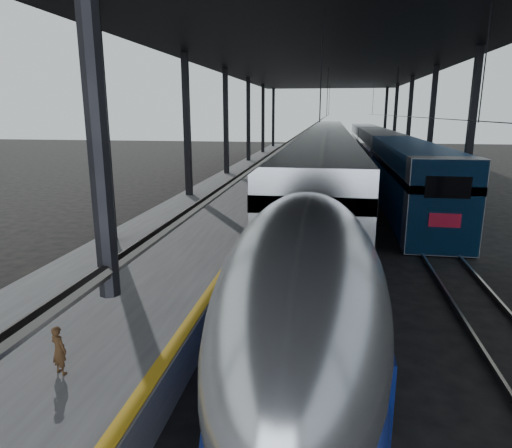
# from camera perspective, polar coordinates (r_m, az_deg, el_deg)

# --- Properties ---
(ground) EXTENTS (160.00, 160.00, 0.00)m
(ground) POSITION_cam_1_polar(r_m,az_deg,el_deg) (12.45, -3.07, -13.88)
(ground) COLOR black
(ground) RESTS_ON ground
(platform) EXTENTS (6.00, 80.00, 1.00)m
(platform) POSITION_cam_1_polar(r_m,az_deg,el_deg) (31.76, -1.62, 4.26)
(platform) COLOR #4C4C4F
(platform) RESTS_ON ground
(yellow_strip) EXTENTS (0.30, 80.00, 0.01)m
(yellow_strip) POSITION_cam_1_polar(r_m,az_deg,el_deg) (31.28, 3.44, 5.03)
(yellow_strip) COLOR gold
(yellow_strip) RESTS_ON platform
(rails) EXTENTS (6.52, 80.00, 0.16)m
(rails) POSITION_cam_1_polar(r_m,az_deg,el_deg) (31.35, 12.93, 3.00)
(rails) COLOR slate
(rails) RESTS_ON ground
(canopy) EXTENTS (18.00, 75.00, 9.47)m
(canopy) POSITION_cam_1_polar(r_m,az_deg,el_deg) (30.94, 8.77, 19.87)
(canopy) COLOR black
(canopy) RESTS_ON ground
(tgv_train) EXTENTS (3.15, 65.20, 4.51)m
(tgv_train) POSITION_cam_1_polar(r_m,az_deg,el_deg) (35.33, 8.60, 7.72)
(tgv_train) COLOR #ACAEB3
(tgv_train) RESTS_ON ground
(second_train) EXTENTS (2.92, 56.05, 4.02)m
(second_train) POSITION_cam_1_polar(r_m,az_deg,el_deg) (46.34, 15.07, 8.73)
(second_train) COLOR navy
(second_train) RESTS_ON ground
(child) EXTENTS (0.41, 0.34, 0.96)m
(child) POSITION_cam_1_polar(r_m,az_deg,el_deg) (9.54, -23.42, -14.25)
(child) COLOR #462D17
(child) RESTS_ON platform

